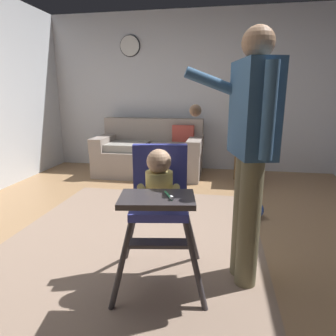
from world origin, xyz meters
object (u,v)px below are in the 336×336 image
at_px(side_table, 249,157).
at_px(sippy_cup, 253,144).
at_px(high_chair, 159,192).
at_px(toy_ball, 255,210).
at_px(couch, 150,153).
at_px(wall_clock, 130,46).
at_px(adult_standing, 250,148).

bearing_deg(side_table, sippy_cup, 0.00).
relative_size(high_chair, toy_ball, 5.15).
relative_size(couch, wall_clock, 4.82).
distance_m(couch, toy_ball, 2.12).
bearing_deg(couch, toy_ball, 43.81).
bearing_deg(sippy_cup, high_chair, -108.52).
relative_size(toy_ball, sippy_cup, 1.80).
bearing_deg(adult_standing, wall_clock, -74.17).
relative_size(adult_standing, wall_clock, 4.77).
distance_m(high_chair, adult_standing, 0.63).
xyz_separation_m(side_table, sippy_cup, (0.05, 0.00, 0.19)).
height_order(couch, high_chair, high_chair).
xyz_separation_m(adult_standing, toy_ball, (0.19, 1.07, -0.83)).
height_order(couch, toy_ball, couch).
relative_size(toy_ball, side_table, 0.35).
relative_size(high_chair, adult_standing, 0.57).
bearing_deg(side_table, toy_ball, -91.23).
bearing_deg(toy_ball, sippy_cup, 86.58).
relative_size(side_table, sippy_cup, 5.20).
bearing_deg(adult_standing, high_chair, -0.37).
relative_size(couch, side_table, 3.15).
bearing_deg(wall_clock, side_table, -21.42).
bearing_deg(toy_ball, side_table, 88.77).
relative_size(couch, adult_standing, 1.01).
bearing_deg(side_table, high_chair, -107.51).
height_order(high_chair, sippy_cup, high_chair).
distance_m(couch, side_table, 1.51).
height_order(couch, side_table, couch).
bearing_deg(couch, adult_standing, 25.99).
xyz_separation_m(adult_standing, side_table, (0.22, 2.32, -0.54)).
distance_m(couch, high_chair, 2.83).
bearing_deg(high_chair, couch, -174.65).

